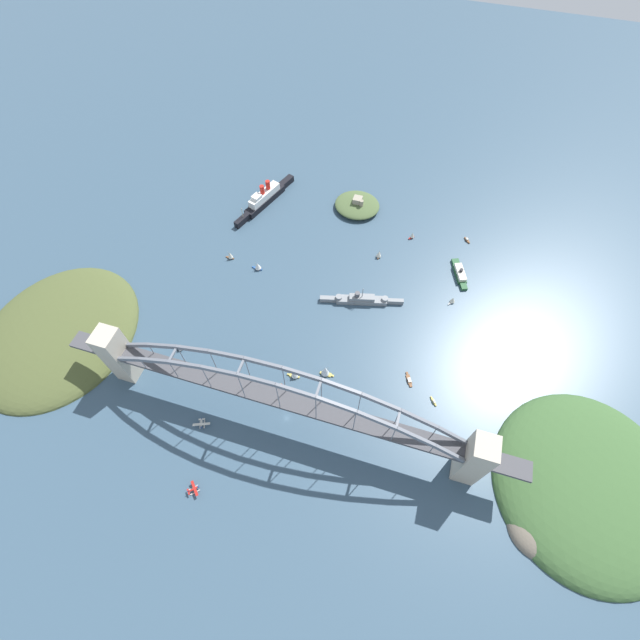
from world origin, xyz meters
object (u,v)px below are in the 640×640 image
Objects in this scene: harbor_arch_bridge at (284,401)px; small_boat_9 at (325,371)px; small_boat_0 at (379,254)px; seaplane_second_in_formation at (202,424)px; small_boat_2 at (412,235)px; small_boat_1 at (434,401)px; small_boat_5 at (258,266)px; small_boat_3 at (467,240)px; small_boat_8 at (409,380)px; small_boat_4 at (180,347)px; small_boat_10 at (453,300)px; fort_island_mid_harbor at (357,205)px; ocean_liner at (265,198)px; small_boat_6 at (230,255)px; seaplane_taxiing_near_bridge at (194,489)px; harbor_ferry_steamer at (460,273)px; channel_marker_buoy at (281,384)px; small_boat_7 at (294,374)px; naval_cruiser at (361,299)px.

harbor_arch_bridge is 49.53m from small_boat_9.
seaplane_second_in_formation is at bearing -114.07° from small_boat_0.
small_boat_9 reaches higher than small_boat_2.
small_boat_1 is 0.70× the size of small_boat_5.
small_boat_5 is at bearing -152.92° from small_boat_3.
harbor_arch_bridge is at bearing -99.89° from small_boat_0.
seaplane_second_in_formation reaches higher than small_boat_8.
small_boat_4 is (-194.97, -176.32, 2.58)m from small_boat_3.
small_boat_8 is at bearing -104.59° from small_boat_10.
fort_island_mid_harbor is 200.88m from small_boat_1.
ocean_liner is 74.44m from small_boat_6.
seaplane_taxiing_near_bridge is at bearing -142.59° from small_boat_1.
small_boat_3 is at bearing 55.72° from seaplane_second_in_formation.
small_boat_4 is at bearing -106.82° from small_boat_5.
harbor_ferry_steamer is at bearing 50.39° from seaplane_second_in_formation.
small_boat_0 is at bearing -16.37° from ocean_liner.
small_boat_1 is 109.25m from channel_marker_buoy.
harbor_arch_bridge is 201.47m from small_boat_2.
small_boat_0 is at bearing -58.19° from fort_island_mid_harbor.
small_boat_5 is (-95.75, -43.59, 0.41)m from small_boat_0.
seaplane_second_in_formation is at bearing -124.28° from small_boat_3.
small_boat_2 is at bearing 69.42° from channel_marker_buoy.
small_boat_9 is at bearing 32.18° from channel_marker_buoy.
small_boat_7 reaches higher than small_boat_6.
naval_cruiser is 145.92m from small_boat_4.
small_boat_2 is 49.36m from small_boat_3.
small_boat_0 reaches higher than small_boat_4.
seaplane_second_in_formation is 214.65m from small_boat_10.
small_boat_6 is at bearing 157.86° from small_boat_8.
small_boat_7 is 83.45m from small_boat_8.
channel_marker_buoy is (-28.12, -17.70, -4.66)m from small_boat_9.
fort_island_mid_harbor reaches higher than small_boat_3.
harbor_arch_bridge is 9.27× the size of harbor_ferry_steamer.
seaplane_second_in_formation is (-13.78, 40.31, -0.27)m from seaplane_taxiing_near_bridge.
small_boat_1 is at bearing -39.79° from ocean_liner.
harbor_ferry_steamer is 147.46m from small_boat_9.
small_boat_6 is at bearing 134.70° from small_boat_7.
ocean_liner is 242.51m from small_boat_1.
small_boat_8 is at bearing 12.52° from small_boat_9.
small_boat_7 is 0.82× the size of small_boat_8.
fort_island_mid_harbor reaches higher than small_boat_1.
small_boat_5 is (-92.59, 7.64, 0.83)m from naval_cruiser.
small_boat_10 is (80.16, 92.07, -2.56)m from small_boat_9.
harbor_arch_bridge is at bearing -144.97° from small_boat_8.
seaplane_taxiing_near_bridge is 300.46m from small_boat_3.
small_boat_4 is (-89.86, -187.93, -0.54)m from fort_island_mid_harbor.
harbor_ferry_steamer is 2.81× the size of small_boat_8.
harbor_arch_bridge is at bearing -16.20° from small_boat_4.
small_boat_4 is 172.60m from small_boat_8.
small_boat_6 is at bearing -154.44° from small_boat_2.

